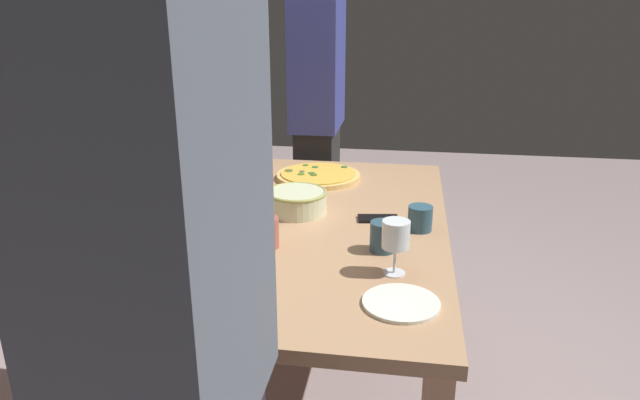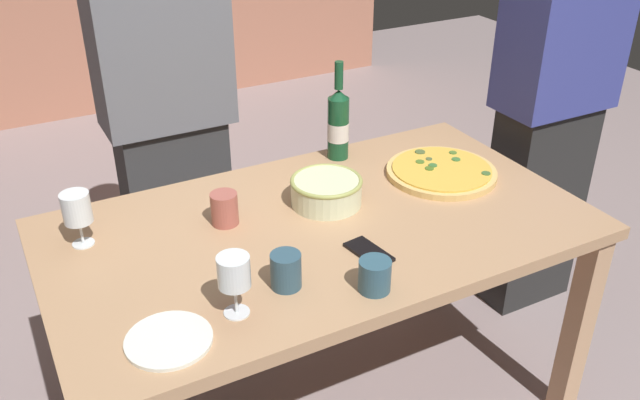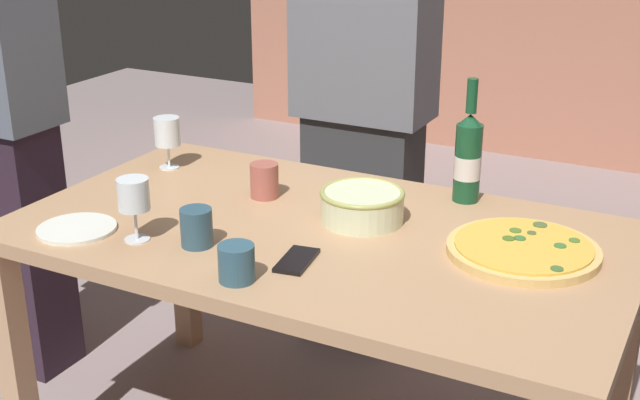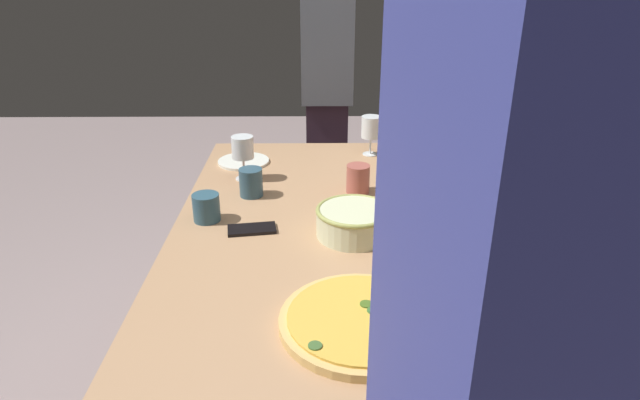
% 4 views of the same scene
% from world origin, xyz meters
% --- Properties ---
extents(dining_table, '(1.60, 0.90, 0.75)m').
position_xyz_m(dining_table, '(0.00, 0.00, 0.66)').
color(dining_table, tan).
rests_on(dining_table, ground).
extents(pizza, '(0.37, 0.37, 0.03)m').
position_xyz_m(pizza, '(0.51, 0.09, 0.76)').
color(pizza, '#E2B667').
rests_on(pizza, dining_table).
extents(serving_bowl, '(0.23, 0.23, 0.09)m').
position_xyz_m(serving_bowl, '(0.07, 0.10, 0.80)').
color(serving_bowl, beige).
rests_on(serving_bowl, dining_table).
extents(wine_bottle, '(0.08, 0.08, 0.35)m').
position_xyz_m(wine_bottle, '(0.27, 0.37, 0.88)').
color(wine_bottle, '#144627').
rests_on(wine_bottle, dining_table).
extents(wine_glass_near_pizza, '(0.08, 0.08, 0.16)m').
position_xyz_m(wine_glass_near_pizza, '(-0.64, 0.22, 0.87)').
color(wine_glass_near_pizza, white).
rests_on(wine_glass_near_pizza, dining_table).
extents(wine_glass_by_bottle, '(0.08, 0.08, 0.16)m').
position_xyz_m(wine_glass_by_bottle, '(-0.38, -0.28, 0.86)').
color(wine_glass_by_bottle, white).
rests_on(wine_glass_by_bottle, dining_table).
extents(cup_amber, '(0.08, 0.08, 0.10)m').
position_xyz_m(cup_amber, '(-0.25, 0.13, 0.80)').
color(cup_amber, '#AA574B').
rests_on(cup_amber, dining_table).
extents(cup_ceramic, '(0.08, 0.08, 0.10)m').
position_xyz_m(cup_ceramic, '(-0.22, -0.23, 0.80)').
color(cup_ceramic, '#2F5062').
rests_on(cup_ceramic, dining_table).
extents(cup_spare, '(0.08, 0.08, 0.09)m').
position_xyz_m(cup_spare, '(-0.03, -0.35, 0.79)').
color(cup_spare, '#305668').
rests_on(cup_spare, dining_table).
extents(side_plate, '(0.20, 0.20, 0.01)m').
position_xyz_m(side_plate, '(-0.55, -0.30, 0.76)').
color(side_plate, white).
rests_on(side_plate, dining_table).
extents(cell_phone, '(0.09, 0.15, 0.01)m').
position_xyz_m(cell_phone, '(0.04, -0.21, 0.76)').
color(cell_phone, black).
rests_on(cell_phone, dining_table).
extents(person_host, '(0.43, 0.24, 1.74)m').
position_xyz_m(person_host, '(1.08, 0.18, 0.89)').
color(person_host, '#262626').
rests_on(person_host, ground).
extents(person_guest_right, '(0.45, 0.24, 1.70)m').
position_xyz_m(person_guest_right, '(-0.22, 0.75, 0.86)').
color(person_guest_right, '#323234').
rests_on(person_guest_right, ground).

